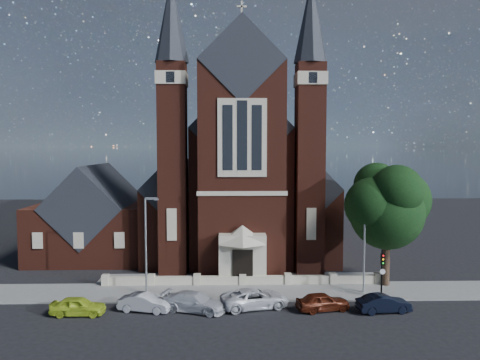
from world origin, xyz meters
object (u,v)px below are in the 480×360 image
object	(u,v)px
street_tree	(389,208)
car_dark_red	(323,302)
car_navy	(384,303)
traffic_signal	(382,268)
church	(239,180)
street_lamp_left	(147,240)
car_lime_van	(78,306)
car_silver_a	(145,303)
car_white_suv	(255,298)
parish_hall	(96,220)
street_lamp_right	(366,239)
car_silver_b	(195,302)

from	to	relation	value
street_tree	car_dark_red	xyz separation A→B (m)	(-6.82, -5.68, -6.28)
car_navy	traffic_signal	bearing A→B (deg)	-22.24
church	street_lamp_left	world-z (taller)	church
car_lime_van	church	bearing A→B (deg)	-26.68
car_silver_a	car_dark_red	world-z (taller)	car_dark_red
church	car_lime_van	distance (m)	27.42
street_lamp_left	car_white_suv	bearing A→B (deg)	-20.46
street_tree	car_navy	size ratio (longest dim) A/B	2.70
parish_hall	street_lamp_left	distance (m)	16.18
street_lamp_left	car_silver_a	bearing A→B (deg)	-82.88
street_lamp_left	traffic_signal	distance (m)	19.08
car_white_suv	street_lamp_right	bearing A→B (deg)	-85.09
parish_hall	car_navy	world-z (taller)	parish_hall
street_lamp_left	street_lamp_right	distance (m)	18.00
car_silver_a	car_silver_b	size ratio (longest dim) A/B	0.82
parish_hall	car_lime_van	world-z (taller)	parish_hall
parish_hall	traffic_signal	world-z (taller)	parish_hall
car_lime_van	car_navy	xyz separation A→B (m)	(22.36, 0.04, -0.02)
parish_hall	car_dark_red	size ratio (longest dim) A/B	3.06
car_silver_b	parish_hall	bearing A→B (deg)	52.93
parish_hall	church	bearing A→B (deg)	17.16
street_lamp_left	church	bearing A→B (deg)	67.34
street_lamp_left	car_lime_van	size ratio (longest dim) A/B	2.06
car_lime_van	car_dark_red	world-z (taller)	car_dark_red
parish_hall	street_lamp_right	size ratio (longest dim) A/B	1.51
church	street_lamp_left	bearing A→B (deg)	-112.66
street_lamp_left	parish_hall	bearing A→B (deg)	120.02
street_tree	car_white_suv	size ratio (longest dim) A/B	2.06
car_white_suv	church	bearing A→B (deg)	-12.26
street_lamp_left	car_white_suv	world-z (taller)	street_lamp_left
church	car_navy	size ratio (longest dim) A/B	8.81
street_lamp_right	car_silver_b	world-z (taller)	street_lamp_right
car_white_suv	car_dark_red	world-z (taller)	car_white_suv
church	car_dark_red	distance (m)	24.79
church	street_tree	world-z (taller)	church
car_navy	car_silver_a	bearing A→B (deg)	81.29
car_silver_a	car_silver_b	xyz separation A→B (m)	(3.67, -0.07, 0.05)
church	car_silver_a	distance (m)	25.09
parish_hall	car_navy	distance (m)	32.21
car_dark_red	car_navy	bearing A→B (deg)	-107.62
car_lime_van	car_white_suv	world-z (taller)	car_white_suv
traffic_signal	car_dark_red	xyz separation A→B (m)	(-5.22, -2.40, -1.90)
parish_hall	car_white_suv	xyz separation A→B (m)	(16.77, -17.24, -3.29)
traffic_signal	car_lime_van	bearing A→B (deg)	-172.89
street_lamp_right	car_silver_a	bearing A→B (deg)	-167.75
traffic_signal	car_silver_b	world-z (taller)	traffic_signal
church	car_white_suv	distance (m)	23.41
traffic_signal	church	bearing A→B (deg)	118.20
church	car_white_suv	world-z (taller)	church
car_dark_red	car_navy	size ratio (longest dim) A/B	1.01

